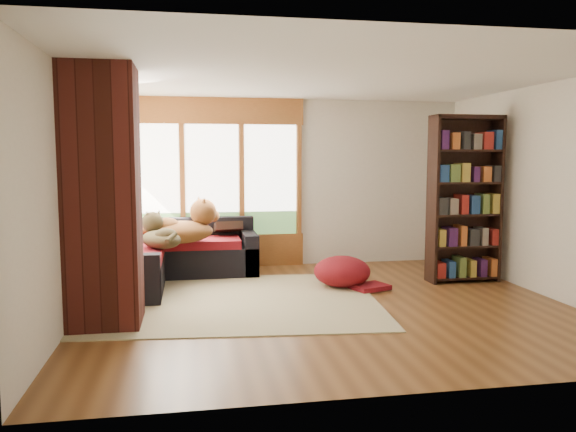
{
  "coord_description": "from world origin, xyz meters",
  "views": [
    {
      "loc": [
        -1.54,
        -6.18,
        1.7
      ],
      "look_at": [
        -0.31,
        0.87,
        0.95
      ],
      "focal_mm": 35.0,
      "sensor_mm": 36.0,
      "label": 1
    }
  ],
  "objects_px": {
    "dog_tan": "(186,224)",
    "dog_brindle": "(159,233)",
    "sectional_sofa": "(161,258)",
    "pouf": "(342,270)",
    "bookshelf": "(465,199)",
    "area_rug": "(225,301)",
    "brick_chimney": "(103,198)"
  },
  "relations": [
    {
      "from": "dog_tan",
      "to": "dog_brindle",
      "type": "bearing_deg",
      "value": -151.84
    },
    {
      "from": "sectional_sofa",
      "to": "dog_tan",
      "type": "xyz_separation_m",
      "value": [
        0.35,
        -0.18,
        0.5
      ]
    },
    {
      "from": "dog_brindle",
      "to": "dog_tan",
      "type": "bearing_deg",
      "value": -70.54
    },
    {
      "from": "sectional_sofa",
      "to": "pouf",
      "type": "relative_size",
      "value": 2.95
    },
    {
      "from": "pouf",
      "to": "sectional_sofa",
      "type": "bearing_deg",
      "value": 160.79
    },
    {
      "from": "sectional_sofa",
      "to": "pouf",
      "type": "bearing_deg",
      "value": -20.7
    },
    {
      "from": "bookshelf",
      "to": "pouf",
      "type": "relative_size",
      "value": 3.03
    },
    {
      "from": "pouf",
      "to": "dog_brindle",
      "type": "distance_m",
      "value": 2.44
    },
    {
      "from": "sectional_sofa",
      "to": "dog_brindle",
      "type": "height_order",
      "value": "dog_brindle"
    },
    {
      "from": "area_rug",
      "to": "brick_chimney",
      "type": "bearing_deg",
      "value": -149.81
    },
    {
      "from": "brick_chimney",
      "to": "dog_tan",
      "type": "distance_m",
      "value": 2.09
    },
    {
      "from": "bookshelf",
      "to": "dog_tan",
      "type": "distance_m",
      "value": 3.81
    },
    {
      "from": "brick_chimney",
      "to": "pouf",
      "type": "distance_m",
      "value": 3.26
    },
    {
      "from": "area_rug",
      "to": "pouf",
      "type": "bearing_deg",
      "value": 17.52
    },
    {
      "from": "brick_chimney",
      "to": "bookshelf",
      "type": "height_order",
      "value": "brick_chimney"
    },
    {
      "from": "bookshelf",
      "to": "sectional_sofa",
      "type": "bearing_deg",
      "value": 168.9
    },
    {
      "from": "brick_chimney",
      "to": "pouf",
      "type": "relative_size",
      "value": 3.48
    },
    {
      "from": "bookshelf",
      "to": "dog_brindle",
      "type": "distance_m",
      "value": 4.11
    },
    {
      "from": "brick_chimney",
      "to": "sectional_sofa",
      "type": "distance_m",
      "value": 2.32
    },
    {
      "from": "dog_brindle",
      "to": "area_rug",
      "type": "bearing_deg",
      "value": -162.12
    },
    {
      "from": "brick_chimney",
      "to": "pouf",
      "type": "bearing_deg",
      "value": 23.41
    },
    {
      "from": "brick_chimney",
      "to": "dog_tan",
      "type": "height_order",
      "value": "brick_chimney"
    },
    {
      "from": "bookshelf",
      "to": "dog_tan",
      "type": "bearing_deg",
      "value": 170.56
    },
    {
      "from": "pouf",
      "to": "dog_tan",
      "type": "bearing_deg",
      "value": 162.28
    },
    {
      "from": "pouf",
      "to": "dog_brindle",
      "type": "height_order",
      "value": "dog_brindle"
    },
    {
      "from": "area_rug",
      "to": "dog_brindle",
      "type": "relative_size",
      "value": 4.4
    },
    {
      "from": "brick_chimney",
      "to": "dog_brindle",
      "type": "height_order",
      "value": "brick_chimney"
    },
    {
      "from": "area_rug",
      "to": "dog_tan",
      "type": "height_order",
      "value": "dog_tan"
    },
    {
      "from": "pouf",
      "to": "dog_brindle",
      "type": "relative_size",
      "value": 0.92
    },
    {
      "from": "sectional_sofa",
      "to": "dog_tan",
      "type": "distance_m",
      "value": 0.64
    },
    {
      "from": "brick_chimney",
      "to": "dog_tan",
      "type": "xyz_separation_m",
      "value": [
        0.8,
        1.87,
        -0.5
      ]
    },
    {
      "from": "area_rug",
      "to": "pouf",
      "type": "height_order",
      "value": "pouf"
    }
  ]
}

